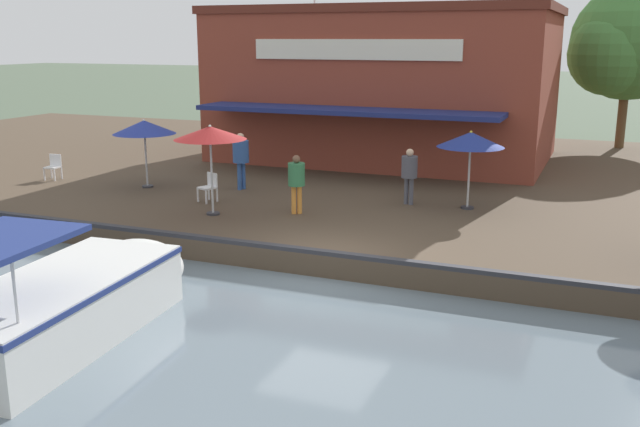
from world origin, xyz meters
name	(u,v)px	position (x,y,z in m)	size (l,w,h in m)	color
ground_plane	(325,282)	(0.00, 0.00, 0.00)	(220.00, 220.00, 0.00)	#4C5B47
quay_deck	(438,180)	(-11.00, 0.00, 0.30)	(22.00, 56.00, 0.60)	#4C3D2D
quay_edge_fender	(327,253)	(-0.10, 0.00, 0.65)	(0.20, 50.40, 0.10)	#2D2D33
waterfront_restaurant	(387,83)	(-13.68, -2.85, 3.55)	(9.78, 12.85, 7.85)	brown
patio_umbrella_back_row	(210,133)	(-2.40, -4.30, 2.85)	(1.96, 1.96, 2.47)	#B7B7B7
patio_umbrella_far_corner	(144,127)	(-4.79, -8.17, 2.56)	(2.01, 2.01, 2.22)	#B7B7B7
patio_umbrella_mid_patio_right	(471,140)	(-5.76, 2.04, 2.57)	(1.88, 1.88, 2.23)	#B7B7B7
cafe_chair_mid_patio	(54,165)	(-4.71, -11.94, 1.08)	(0.49, 0.49, 0.85)	white
cafe_chair_under_first_umbrella	(209,186)	(-3.76, -5.22, 1.08)	(0.57, 0.57, 0.85)	white
person_near_entrance	(296,177)	(-3.36, -2.20, 1.62)	(0.46, 0.46, 1.63)	orange
person_mid_patio	(409,170)	(-5.64, 0.35, 1.62)	(0.46, 0.46, 1.64)	#4C4C56
person_at_quay_edge	(241,154)	(-5.66, -5.17, 1.75)	(0.51, 0.51, 1.81)	#2D5193
motorboat_nearest_quay	(78,296)	(4.37, -3.13, 0.72)	(6.09, 2.55, 2.25)	silver
tree_downstream_bank	(624,46)	(-19.71, 5.83, 5.00)	(5.16, 4.92, 7.00)	brown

